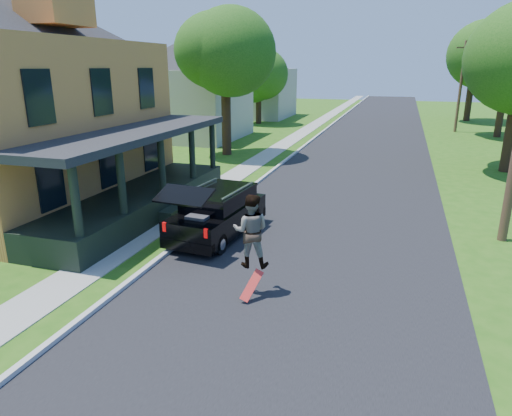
% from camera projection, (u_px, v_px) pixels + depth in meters
% --- Properties ---
extents(ground, '(140.00, 140.00, 0.00)m').
position_uv_depth(ground, '(274.00, 329.00, 9.54)').
color(ground, '#265611').
rests_on(ground, ground).
extents(street, '(8.00, 120.00, 0.02)m').
position_uv_depth(street, '(361.00, 157.00, 27.74)').
color(street, black).
rests_on(street, ground).
extents(curb, '(0.15, 120.00, 0.12)m').
position_uv_depth(curb, '(296.00, 153.00, 28.91)').
color(curb, '#AFAEA9').
rests_on(curb, ground).
extents(sidewalk, '(1.30, 120.00, 0.03)m').
position_uv_depth(sidewalk, '(273.00, 152.00, 29.36)').
color(sidewalk, gray).
rests_on(sidewalk, ground).
extents(front_walk, '(6.50, 1.20, 0.03)m').
position_uv_depth(front_walk, '(80.00, 208.00, 17.74)').
color(front_walk, gray).
rests_on(front_walk, ground).
extents(neighbor_house_mid, '(12.78, 12.78, 8.30)m').
position_uv_depth(neighbor_house_mid, '(186.00, 81.00, 34.03)').
color(neighbor_house_mid, '#A39F90').
rests_on(neighbor_house_mid, ground).
extents(neighbor_house_far, '(12.78, 12.78, 8.30)m').
position_uv_depth(neighbor_house_far, '(252.00, 77.00, 48.59)').
color(neighbor_house_far, '#A39F90').
rests_on(neighbor_house_far, ground).
extents(black_suv, '(2.06, 4.52, 2.05)m').
position_uv_depth(black_suv, '(218.00, 213.00, 14.58)').
color(black_suv, black).
rests_on(black_suv, ground).
extents(skateboarder, '(0.98, 0.82, 1.78)m').
position_uv_depth(skateboarder, '(251.00, 231.00, 10.73)').
color(skateboarder, black).
rests_on(skateboarder, ground).
extents(skateboard, '(0.44, 0.56, 0.66)m').
position_uv_depth(skateboard, '(252.00, 286.00, 10.64)').
color(skateboard, red).
rests_on(skateboard, ground).
extents(tree_left_mid, '(5.79, 5.53, 8.68)m').
position_uv_depth(tree_left_mid, '(225.00, 56.00, 26.80)').
color(tree_left_mid, black).
rests_on(tree_left_mid, ground).
extents(tree_left_far, '(5.79, 5.93, 7.40)m').
position_uv_depth(tree_left_far, '(258.00, 72.00, 42.52)').
color(tree_left_far, black).
rests_on(tree_left_far, ground).
extents(tree_right_mid, '(7.00, 6.83, 8.96)m').
position_uv_depth(tree_right_mid, '(509.00, 57.00, 33.74)').
color(tree_right_mid, black).
rests_on(tree_right_mid, ground).
extents(tree_right_far, '(7.49, 7.63, 9.96)m').
position_uv_depth(tree_right_far, '(475.00, 53.00, 44.10)').
color(tree_right_far, black).
rests_on(tree_right_far, ground).
extents(utility_pole_far, '(1.41, 0.54, 7.22)m').
position_uv_depth(utility_pole_far, '(461.00, 86.00, 37.13)').
color(utility_pole_far, '#503425').
rests_on(utility_pole_far, ground).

